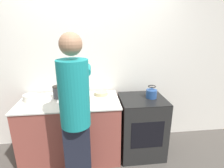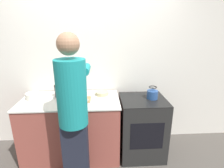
% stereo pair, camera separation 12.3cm
% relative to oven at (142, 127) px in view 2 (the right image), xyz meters
% --- Properties ---
extents(wall_back, '(8.00, 0.05, 2.60)m').
position_rel_oven_xyz_m(wall_back, '(-0.69, 0.46, 0.85)').
color(wall_back, white).
rests_on(wall_back, ground_plane).
extents(counter, '(1.37, 0.72, 0.89)m').
position_rel_oven_xyz_m(counter, '(-1.03, 0.05, -0.00)').
color(counter, '#9E4C42').
rests_on(counter, ground_plane).
extents(oven, '(0.64, 0.60, 0.90)m').
position_rel_oven_xyz_m(oven, '(0.00, 0.00, 0.00)').
color(oven, black).
rests_on(oven, ground_plane).
extents(person, '(0.36, 0.60, 1.81)m').
position_rel_oven_xyz_m(person, '(-0.89, -0.52, 0.55)').
color(person, '#1F2231').
rests_on(person, ground_plane).
extents(cutting_board, '(0.29, 0.21, 0.02)m').
position_rel_oven_xyz_m(cutting_board, '(-0.89, 0.02, 0.45)').
color(cutting_board, '#A87A4C').
rests_on(cutting_board, counter).
extents(knife, '(0.20, 0.11, 0.01)m').
position_rel_oven_xyz_m(knife, '(-0.87, 0.00, 0.46)').
color(knife, silver).
rests_on(knife, cutting_board).
extents(kettle, '(0.15, 0.15, 0.18)m').
position_rel_oven_xyz_m(kettle, '(0.13, 0.01, 0.52)').
color(kettle, '#284C8C').
rests_on(kettle, oven).
extents(bowl_prep, '(0.19, 0.19, 0.09)m').
position_rel_oven_xyz_m(bowl_prep, '(-1.55, 0.10, 0.49)').
color(bowl_prep, silver).
rests_on(bowl_prep, counter).
extents(bowl_mixing, '(0.20, 0.20, 0.05)m').
position_rel_oven_xyz_m(bowl_mixing, '(-0.58, 0.21, 0.47)').
color(bowl_mixing, '#C6B789').
rests_on(bowl_mixing, counter).
extents(canister_jar, '(0.13, 0.13, 0.18)m').
position_rel_oven_xyz_m(canister_jar, '(-1.20, 0.16, 0.53)').
color(canister_jar, '#4C4C51').
rests_on(canister_jar, counter).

